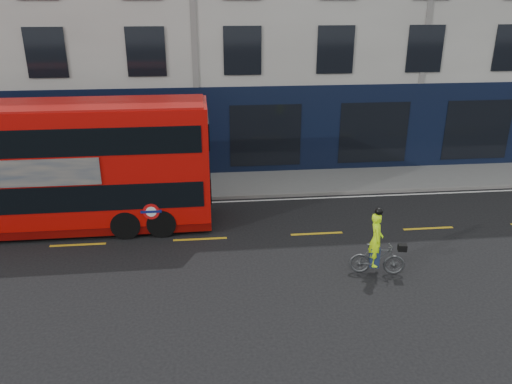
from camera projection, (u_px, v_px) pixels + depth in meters
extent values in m
plane|color=black|center=(200.00, 261.00, 15.39)|extent=(120.00, 120.00, 0.00)
cube|color=slate|center=(200.00, 186.00, 21.39)|extent=(60.00, 3.00, 0.12)
cube|color=slate|center=(200.00, 199.00, 20.00)|extent=(60.00, 0.12, 0.13)
cube|color=black|center=(198.00, 133.00, 22.05)|extent=(50.00, 0.08, 4.00)
cube|color=silver|center=(200.00, 203.00, 19.74)|extent=(58.00, 0.10, 0.01)
cube|color=#BF0B07|center=(47.00, 163.00, 16.78)|extent=(10.86, 2.54, 3.89)
cube|color=#5F0503|center=(56.00, 220.00, 17.54)|extent=(10.86, 2.49, 0.30)
cube|color=black|center=(51.00, 187.00, 17.09)|extent=(10.43, 2.57, 0.89)
cube|color=black|center=(42.00, 134.00, 16.41)|extent=(10.43, 2.57, 0.89)
cube|color=#9E0E0B|center=(38.00, 105.00, 16.06)|extent=(10.64, 2.44, 0.08)
cube|color=black|center=(210.00, 181.00, 17.65)|extent=(0.05, 2.22, 0.89)
cube|color=black|center=(208.00, 129.00, 16.97)|extent=(0.05, 2.22, 0.89)
cube|color=gray|center=(3.00, 174.00, 15.48)|extent=(5.91, 0.08, 0.89)
cylinder|color=red|center=(151.00, 212.00, 16.48)|extent=(0.55, 0.02, 0.55)
cylinder|color=white|center=(151.00, 212.00, 16.47)|extent=(0.35, 0.02, 0.35)
cube|color=#0C1459|center=(151.00, 212.00, 16.47)|extent=(0.69, 0.02, 0.09)
cylinder|color=black|center=(164.00, 210.00, 17.85)|extent=(1.00, 2.52, 0.99)
cylinder|color=black|center=(130.00, 211.00, 17.73)|extent=(1.00, 2.52, 0.99)
imported|color=#47494C|center=(377.00, 259.00, 14.52)|extent=(1.66, 0.76, 0.96)
imported|color=#BAF60E|center=(376.00, 239.00, 14.30)|extent=(0.50, 0.65, 1.61)
cube|color=black|center=(402.00, 248.00, 14.32)|extent=(0.28, 0.24, 0.19)
cube|color=#1C284B|center=(374.00, 256.00, 14.50)|extent=(0.33, 0.38, 0.62)
sphere|color=black|center=(379.00, 211.00, 13.98)|extent=(0.23, 0.23, 0.23)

